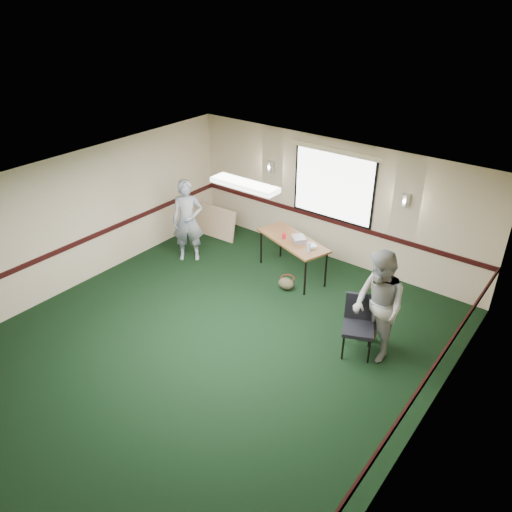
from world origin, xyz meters
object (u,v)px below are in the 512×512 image
Objects in this scene: person_left at (188,221)px; person_right at (378,306)px; folding_table at (293,242)px; projector at (299,239)px; conference_chair at (359,320)px.

person_left is 0.96× the size of person_right.
folding_table is at bearing -172.78° from person_right.
person_left is at bearing -151.31° from person_right.
person_left is at bearing -120.22° from projector.
person_right is (2.37, -1.32, 0.08)m from projector.
conference_chair is at bearing -12.69° from folding_table.
conference_chair is 0.54× the size of person_right.
projector is 2.52m from conference_chair.
person_right reaches higher than person_left.
person_right is (4.72, -0.52, 0.04)m from person_left.
person_left reaches higher than folding_table.
folding_table is 5.97× the size of projector.
projector is (0.14, -0.00, 0.11)m from folding_table.
conference_chair is (2.10, -1.37, -0.28)m from projector.
person_left is (-2.35, -0.80, 0.04)m from projector.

